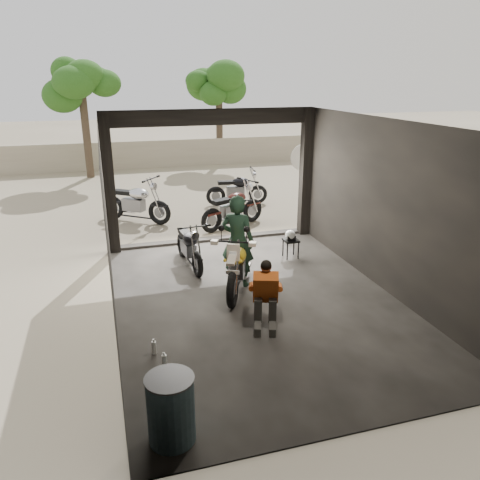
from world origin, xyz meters
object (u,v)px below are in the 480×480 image
outside_bike_a (135,199)px  rider (237,241)px  helmet (290,235)px  sign_post (302,171)px  outside_bike_b (233,205)px  left_bike (189,243)px  oil_drum (171,410)px  main_bike (238,261)px  outside_bike_c (237,187)px  stool (291,243)px  mechanic (266,297)px

outside_bike_a → rider: size_ratio=1.05×
helmet → sign_post: (1.38, 2.59, 0.89)m
outside_bike_b → sign_post: (1.99, 0.00, 0.82)m
left_bike → oil_drum: 5.16m
outside_bike_b → oil_drum: (-2.78, -7.45, -0.21)m
main_bike → sign_post: bearing=77.8°
outside_bike_a → sign_post: bearing=-68.2°
outside_bike_b → oil_drum: size_ratio=2.25×
outside_bike_c → main_bike: bearing=171.4°
stool → oil_drum: size_ratio=0.54×
left_bike → mechanic: (0.71, -2.92, 0.01)m
oil_drum → stool: bearing=54.9°
outside_bike_b → oil_drum: outside_bike_b is taller
main_bike → stool: (1.60, 1.30, -0.23)m
main_bike → sign_post: size_ratio=0.84×
main_bike → outside_bike_c: size_ratio=1.06×
rider → stool: size_ratio=4.10×
main_bike → outside_bike_b: 4.01m
outside_bike_b → oil_drum: 7.95m
left_bike → outside_bike_b: (1.64, 2.42, 0.10)m
main_bike → mechanic: (0.04, -1.44, -0.07)m
helmet → sign_post: size_ratio=0.11×
main_bike → oil_drum: (-1.81, -3.55, -0.20)m
outside_bike_b → oil_drum: bearing=134.3°
left_bike → outside_bike_c: outside_bike_c is taller
helmet → sign_post: sign_post is taller
outside_bike_c → rider: (-1.68, -5.88, 0.33)m
stool → main_bike: bearing=-140.9°
mechanic → outside_bike_c: bearing=96.7°
outside_bike_a → oil_drum: size_ratio=2.33×
oil_drum → outside_bike_b: bearing=69.5°
outside_bike_a → left_bike: bearing=-129.6°
outside_bike_b → helmet: 2.66m
main_bike → outside_bike_a: 5.36m
outside_bike_b → rider: rider is taller
outside_bike_b → outside_bike_a: bearing=38.0°
outside_bike_c → stool: 4.84m
left_bike → outside_bike_b: size_ratio=0.84×
mechanic → stool: 3.17m
main_bike → outside_bike_a: size_ratio=0.95×
main_bike → helmet: size_ratio=7.40×
main_bike → oil_drum: bearing=-92.0°
left_bike → mechanic: bearing=-81.4°
outside_bike_c → left_bike: bearing=159.8°
main_bike → mechanic: bearing=-63.5°
oil_drum → sign_post: sign_post is taller
main_bike → left_bike: bearing=139.5°
stool → helmet: (-0.02, -0.00, 0.18)m
main_bike → oil_drum: size_ratio=2.21×
left_bike → outside_bike_c: (2.40, 4.66, 0.05)m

